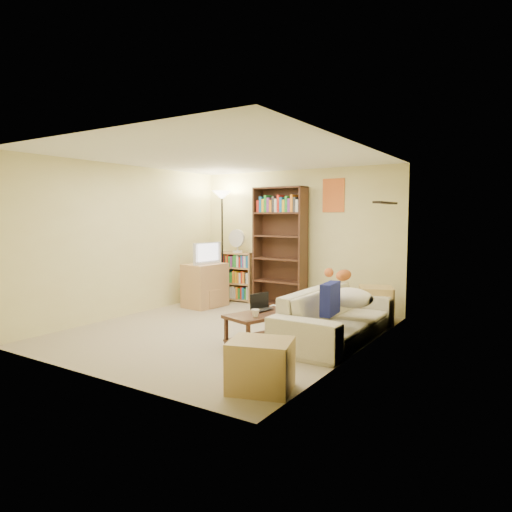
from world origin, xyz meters
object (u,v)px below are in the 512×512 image
television (205,253)px  end_cabinet (261,365)px  side_table (376,305)px  floor_lamp (222,214)px  short_bookshelf (236,277)px  tabby_cat (341,275)px  coffee_table (262,325)px  desk_fan (237,241)px  tv_stand (205,285)px  sofa (337,315)px  mug (255,313)px  laptop (266,310)px  tall_bookshelf (280,244)px

television → end_cabinet: (3.02, -2.89, -0.74)m
side_table → floor_lamp: bearing=176.2°
floor_lamp → side_table: bearing=-3.8°
short_bookshelf → tabby_cat: bearing=-21.9°
coffee_table → desk_fan: size_ratio=2.30×
tabby_cat → floor_lamp: (-2.67, 0.53, 0.95)m
floor_lamp → end_cabinet: (3.08, -3.50, -1.47)m
floor_lamp → tv_stand: bearing=-84.5°
coffee_table → tv_stand: (-2.20, 1.56, 0.13)m
desk_fan → television: bearing=-104.7°
sofa → mug: (-0.67, -0.99, 0.12)m
mug → short_bookshelf: (-2.10, 2.58, 0.02)m
tv_stand → floor_lamp: 1.45m
short_bookshelf → side_table: (2.92, -0.39, -0.19)m
laptop → floor_lamp: bearing=54.8°
television → tabby_cat: bearing=-82.0°
mug → short_bookshelf: 3.33m
laptop → sofa: bearing=-42.2°
tabby_cat → end_cabinet: size_ratio=0.90×
laptop → tv_stand: (-2.18, 1.43, -0.03)m
end_cabinet → floor_lamp: bearing=131.3°
tabby_cat → desk_fan: desk_fan is taller
sofa → end_cabinet: sofa is taller
tabby_cat → desk_fan: size_ratio=1.17×
television → tall_bookshelf: bearing=-52.0°
end_cabinet → short_bookshelf: bearing=128.0°
tv_stand → television: television is taller
mug → floor_lamp: 3.55m
floor_lamp → desk_fan: bearing=27.7°
tabby_cat → tv_stand: bearing=-178.1°
laptop → desk_fan: desk_fan is taller
tv_stand → television: 0.59m
sofa → floor_lamp: floor_lamp is taller
floor_lamp → end_cabinet: size_ratio=3.66×
mug → tall_bookshelf: tall_bookshelf is taller
mug → floor_lamp: bearing=133.9°
sofa → mug: size_ratio=17.86×
end_cabinet → mug: bearing=124.9°
tabby_cat → end_cabinet: 3.04m
desk_fan → end_cabinet: size_ratio=0.77×
tabby_cat → television: bearing=-178.1°
tv_stand → desk_fan: 1.11m
television → coffee_table: bearing=-119.2°
television → floor_lamp: bearing=11.7°
tabby_cat → floor_lamp: size_ratio=0.25×
laptop → floor_lamp: (-2.24, 2.04, 1.29)m
short_bookshelf → end_cabinet: bearing=-57.9°
desk_fan → side_table: 3.03m
floor_lamp → short_bookshelf: bearing=41.6°
tall_bookshelf → end_cabinet: size_ratio=3.73×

